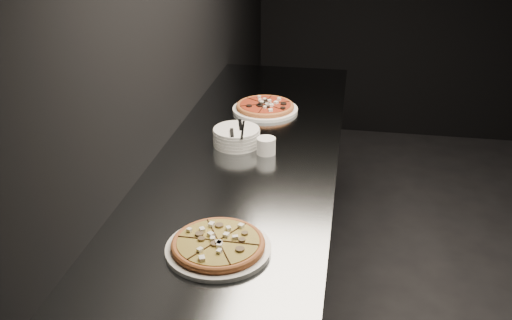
% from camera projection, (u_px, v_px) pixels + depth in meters
% --- Properties ---
extents(wall_left, '(0.02, 5.00, 2.80)m').
position_uv_depth(wall_left, '(158.00, 32.00, 2.25)').
color(wall_left, black).
rests_on(wall_left, floor).
extents(counter, '(0.74, 2.44, 0.92)m').
position_uv_depth(counter, '(251.00, 240.00, 2.61)').
color(counter, slate).
rests_on(counter, floor).
extents(pizza_mushroom, '(0.32, 0.32, 0.04)m').
position_uv_depth(pizza_mushroom, '(218.00, 245.00, 1.73)').
color(pizza_mushroom, white).
rests_on(pizza_mushroom, counter).
extents(pizza_tomato, '(0.38, 0.38, 0.04)m').
position_uv_depth(pizza_tomato, '(265.00, 107.00, 2.80)').
color(pizza_tomato, white).
rests_on(pizza_tomato, counter).
extents(plate_stack, '(0.20, 0.20, 0.07)m').
position_uv_depth(plate_stack, '(237.00, 137.00, 2.43)').
color(plate_stack, white).
rests_on(plate_stack, counter).
extents(cutlery, '(0.07, 0.21, 0.01)m').
position_uv_depth(cutlery, '(238.00, 130.00, 2.40)').
color(cutlery, silver).
rests_on(cutlery, plate_stack).
extents(ramekin, '(0.08, 0.08, 0.07)m').
position_uv_depth(ramekin, '(266.00, 145.00, 2.35)').
color(ramekin, silver).
rests_on(ramekin, counter).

